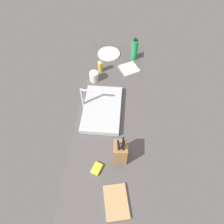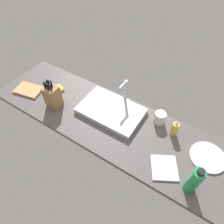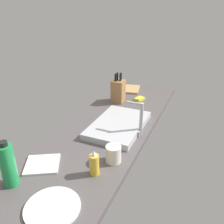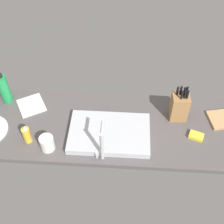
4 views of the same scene
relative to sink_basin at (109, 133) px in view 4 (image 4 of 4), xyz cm
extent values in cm
cube|color=#514C4C|center=(-2.53, -7.91, -3.90)|extent=(198.16, 60.41, 3.50)
cube|color=#B7BABF|center=(0.00, 0.00, 0.00)|extent=(51.61, 33.20, 4.30)
cylinder|color=#B7BABF|center=(3.12, 17.29, 9.45)|extent=(2.40, 2.40, 23.20)
cylinder|color=#B7BABF|center=(3.12, 12.06, 20.05)|extent=(2.00, 10.46, 2.00)
cylinder|color=#B7BABF|center=(6.62, 17.29, -0.15)|extent=(1.60, 1.60, 4.00)
cube|color=#9E7042|center=(-44.89, -18.79, 7.65)|extent=(11.42, 10.72, 19.60)
cylinder|color=black|center=(-47.64, -20.82, 20.64)|extent=(1.45, 1.45, 6.39)
cylinder|color=black|center=(-47.82, -17.52, 20.64)|extent=(1.45, 1.45, 6.39)
cylinder|color=black|center=(-46.08, -20.15, 20.64)|extent=(1.45, 1.45, 6.39)
cylinder|color=black|center=(-46.31, -17.43, 20.64)|extent=(1.45, 1.45, 6.39)
cylinder|color=black|center=(-43.94, -20.90, 20.64)|extent=(1.45, 1.45, 6.39)
cylinder|color=black|center=(-44.25, -16.83, 20.64)|extent=(1.45, 1.45, 6.39)
cylinder|color=black|center=(-41.75, -20.35, 20.64)|extent=(1.45, 1.45, 6.39)
cylinder|color=gold|center=(51.16, 7.39, 3.61)|extent=(5.11, 5.11, 11.52)
cone|color=silver|center=(51.16, 7.39, 10.77)|extent=(2.81, 2.81, 2.80)
cylinder|color=#1E8E47|center=(74.37, -26.61, 9.05)|extent=(7.28, 7.28, 22.40)
cube|color=white|center=(56.53, -22.36, -1.55)|extent=(23.60, 24.00, 1.20)
cylinder|color=silver|center=(37.49, 12.20, 2.83)|extent=(8.78, 8.78, 9.96)
cube|color=yellow|center=(-55.73, -1.98, -0.95)|extent=(10.50, 8.68, 2.40)
camera|label=1|loc=(-117.21, -18.63, 156.11)|focal=34.97mm
camera|label=2|loc=(58.00, -89.52, 121.29)|focal=31.44mm
camera|label=3|loc=(136.76, 54.92, 79.85)|focal=37.58mm
camera|label=4|loc=(-9.06, 118.09, 154.99)|focal=48.65mm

